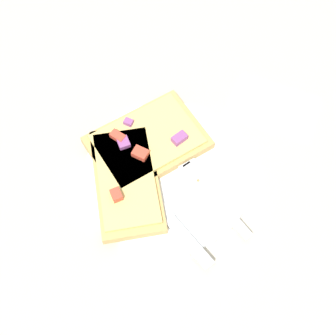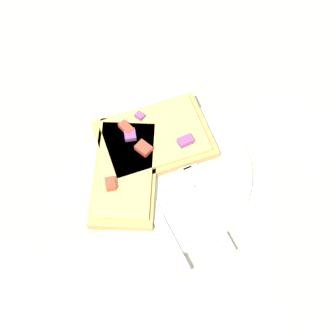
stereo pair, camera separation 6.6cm
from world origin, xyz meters
name	(u,v)px [view 2 (the right image)]	position (x,y,z in m)	size (l,w,h in m)	color
ground_plane	(168,175)	(0.00, 0.00, 0.00)	(4.00, 4.00, 0.00)	#BCB29E
plate	(168,173)	(0.00, 0.00, 0.01)	(0.24, 0.24, 0.01)	white
fork	(191,176)	(-0.03, -0.01, 0.01)	(0.20, 0.13, 0.01)	silver
knife	(155,213)	(-0.02, 0.06, 0.01)	(0.20, 0.12, 0.01)	silver
pizza_slice_main	(155,139)	(0.04, -0.03, 0.02)	(0.18, 0.20, 0.03)	tan
pizza_slice_corner	(125,171)	(0.05, 0.04, 0.02)	(0.16, 0.19, 0.03)	tan
crumb_scatter	(167,158)	(0.01, -0.01, 0.02)	(0.08, 0.05, 0.01)	tan
napkin	(291,126)	(-0.11, -0.17, 0.00)	(0.13, 0.08, 0.01)	white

